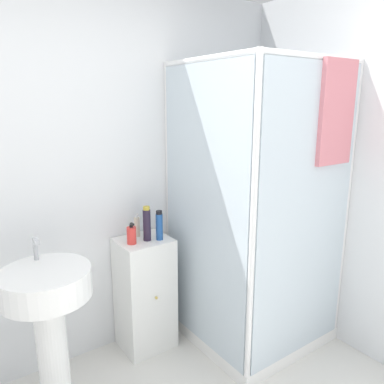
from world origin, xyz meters
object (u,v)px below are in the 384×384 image
at_px(soap_dispenser, 132,235).
at_px(lotion_bottle_white, 137,227).
at_px(shampoo_bottle_tall_black, 147,224).
at_px(shampoo_bottle_blue, 159,226).
at_px(sink, 49,312).

relative_size(soap_dispenser, lotion_bottle_white, 0.87).
bearing_deg(soap_dispenser, shampoo_bottle_tall_black, -2.61).
relative_size(shampoo_bottle_tall_black, lotion_bottle_white, 1.43).
bearing_deg(shampoo_bottle_tall_black, soap_dispenser, 177.39).
xyz_separation_m(soap_dispenser, shampoo_bottle_blue, (0.19, -0.04, 0.04)).
height_order(sink, shampoo_bottle_tall_black, shampoo_bottle_tall_black).
relative_size(sink, shampoo_bottle_tall_black, 4.26).
xyz_separation_m(soap_dispenser, shampoo_bottle_tall_black, (0.11, -0.01, 0.06)).
bearing_deg(shampoo_bottle_blue, lotion_bottle_white, 122.62).
height_order(sink, shampoo_bottle_blue, shampoo_bottle_blue).
bearing_deg(shampoo_bottle_blue, shampoo_bottle_tall_black, 154.07).
bearing_deg(sink, shampoo_bottle_blue, 13.94).
distance_m(soap_dispenser, lotion_bottle_white, 0.14).
distance_m(sink, shampoo_bottle_blue, 0.87).
distance_m(soap_dispenser, shampoo_bottle_tall_black, 0.13).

